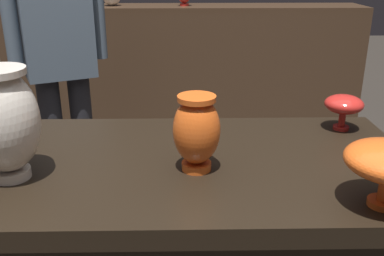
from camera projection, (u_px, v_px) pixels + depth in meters
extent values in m
cube|color=black|center=(188.00, 168.00, 1.15)|extent=(1.20, 0.64, 0.05)
cube|color=#422D1E|center=(185.00, 75.00, 3.31)|extent=(2.60, 0.40, 0.95)
cube|color=#422D1E|center=(184.00, 8.00, 3.13)|extent=(2.60, 0.40, 0.04)
cylinder|color=#E55B1E|center=(196.00, 166.00, 1.08)|extent=(0.07, 0.07, 0.02)
ellipsoid|color=#E55B1E|center=(197.00, 130.00, 1.05)|extent=(0.12, 0.12, 0.17)
cylinder|color=#E55B1E|center=(197.00, 98.00, 1.02)|extent=(0.09, 0.09, 0.01)
cylinder|color=silver|center=(12.00, 173.00, 1.04)|extent=(0.09, 0.09, 0.02)
ellipsoid|color=silver|center=(3.00, 121.00, 0.99)|extent=(0.16, 0.16, 0.24)
cylinder|color=#E55B1E|center=(382.00, 203.00, 0.92)|extent=(0.06, 0.06, 0.01)
cylinder|color=red|center=(341.00, 127.00, 1.34)|extent=(0.05, 0.05, 0.01)
cylinder|color=red|center=(342.00, 119.00, 1.33)|extent=(0.02, 0.02, 0.04)
ellipsoid|color=red|center=(344.00, 104.00, 1.31)|extent=(0.12, 0.12, 0.06)
cylinder|color=red|center=(184.00, 5.00, 3.09)|extent=(0.07, 0.07, 0.02)
cylinder|color=#232328|center=(84.00, 145.00, 2.29)|extent=(0.11, 0.11, 0.76)
cylinder|color=#232328|center=(55.00, 150.00, 2.23)|extent=(0.11, 0.11, 0.76)
cube|color=slate|center=(55.00, 14.00, 2.02)|extent=(0.37, 0.30, 0.60)
cylinder|color=slate|center=(97.00, 6.00, 2.09)|extent=(0.07, 0.07, 0.51)
cylinder|color=slate|center=(8.00, 10.00, 1.92)|extent=(0.07, 0.07, 0.51)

